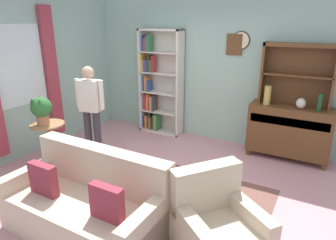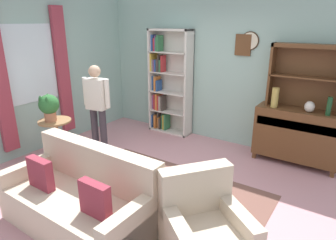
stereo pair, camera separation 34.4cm
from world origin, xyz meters
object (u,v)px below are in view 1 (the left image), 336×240
at_px(couch_floral, 87,205).
at_px(potted_plant_large, 41,109).
at_px(vase_tall, 267,95).
at_px(bottle_wine, 320,103).
at_px(bookshelf, 158,85).
at_px(sideboard, 289,130).
at_px(sideboard_hutch, 298,66).
at_px(person_reading, 91,106).
at_px(armchair_floral, 217,231).
at_px(vase_round, 301,103).
at_px(potted_plant_small, 44,167).
at_px(plant_stand, 50,140).
at_px(coffee_table, 127,170).
at_px(book_stack, 135,164).

xyz_separation_m(couch_floral, potted_plant_large, (-1.66, 0.84, 0.66)).
height_order(vase_tall, bottle_wine, vase_tall).
xyz_separation_m(bookshelf, sideboard, (2.59, -0.08, -0.48)).
distance_m(bookshelf, sideboard_hutch, 2.66).
height_order(couch_floral, potted_plant_large, potted_plant_large).
height_order(sideboard, bottle_wine, bottle_wine).
bearing_deg(person_reading, potted_plant_large, -119.86).
bearing_deg(vase_tall, armchair_floral, -87.36).
relative_size(sideboard_hutch, vase_round, 6.47).
distance_m(potted_plant_large, potted_plant_small, 0.89).
relative_size(plant_stand, person_reading, 0.46).
bearing_deg(potted_plant_small, sideboard, 38.28).
relative_size(vase_tall, couch_floral, 0.17).
xyz_separation_m(sideboard, couch_floral, (-1.66, -3.02, -0.20)).
bearing_deg(vase_tall, couch_floral, -113.40).
relative_size(couch_floral, person_reading, 1.16).
xyz_separation_m(armchair_floral, plant_stand, (-3.03, 0.57, 0.15)).
distance_m(vase_tall, vase_round, 0.53).
bearing_deg(potted_plant_large, person_reading, 60.14).
bearing_deg(potted_plant_small, plant_stand, 122.09).
bearing_deg(bottle_wine, couch_floral, -125.00).
relative_size(bookshelf, vase_round, 12.35).
distance_m(sideboard_hutch, couch_floral, 3.76).
height_order(potted_plant_small, coffee_table, coffee_table).
relative_size(armchair_floral, person_reading, 0.69).
bearing_deg(sideboard, potted_plant_large, -146.70).
bearing_deg(book_stack, bookshelf, 113.61).
relative_size(sideboard, bottle_wine, 4.68).
height_order(bottle_wine, book_stack, bottle_wine).
distance_m(couch_floral, coffee_table, 0.81).
bearing_deg(vase_round, coffee_table, -130.88).
xyz_separation_m(bottle_wine, couch_floral, (-2.05, -2.93, -0.75)).
bearing_deg(coffee_table, vase_tall, 57.92).
bearing_deg(sideboard, plant_stand, -147.32).
height_order(vase_round, potted_plant_small, vase_round).
height_order(bottle_wine, person_reading, person_reading).
relative_size(potted_plant_small, coffee_table, 0.33).
xyz_separation_m(sideboard_hutch, book_stack, (-1.60, -2.29, -1.09)).
xyz_separation_m(vase_round, person_reading, (-3.07, -1.45, -0.10)).
xyz_separation_m(sideboard_hutch, coffee_table, (-1.72, -2.32, -1.21)).
xyz_separation_m(sideboard, vase_round, (0.13, -0.07, 0.50)).
bearing_deg(couch_floral, plant_stand, 151.26).
xyz_separation_m(vase_round, plant_stand, (-3.43, -2.05, -0.57)).
height_order(couch_floral, coffee_table, couch_floral).
bearing_deg(book_stack, coffee_table, -166.60).
bearing_deg(plant_stand, armchair_floral, -10.70).
bearing_deg(armchair_floral, sideboard_hutch, 84.51).
bearing_deg(potted_plant_large, book_stack, 0.00).
bearing_deg(bottle_wine, person_reading, -156.76).
xyz_separation_m(couch_floral, plant_stand, (-1.64, 0.90, 0.13)).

